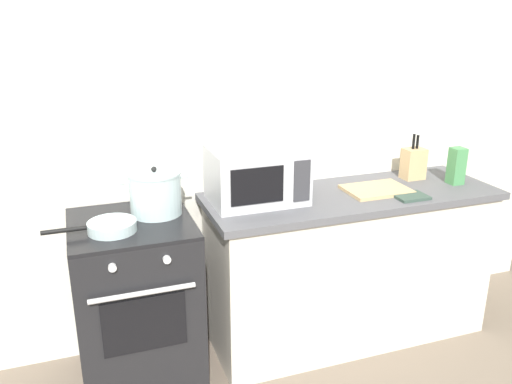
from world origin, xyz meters
TOP-DOWN VIEW (x-y plane):
  - back_wall at (0.30, 0.97)m, footprint 4.40×0.10m
  - lower_cabinet_right at (0.90, 0.62)m, footprint 1.64×0.56m
  - countertop_right at (0.90, 0.62)m, footprint 1.70×0.60m
  - stove at (-0.35, 0.60)m, footprint 0.60×0.64m
  - stock_pot at (-0.21, 0.67)m, footprint 0.35×0.27m
  - frying_pan at (-0.45, 0.51)m, footprint 0.43×0.23m
  - microwave at (0.34, 0.68)m, footprint 0.50×0.37m
  - cutting_board at (1.04, 0.60)m, footprint 0.36×0.26m
  - knife_block at (1.38, 0.74)m, footprint 0.13×0.10m
  - pasta_box at (1.56, 0.57)m, footprint 0.08×0.08m
  - oven_mitt at (1.16, 0.44)m, footprint 0.18×0.14m

SIDE VIEW (x-z plane):
  - lower_cabinet_right at x=0.90m, z-range 0.00..0.88m
  - stove at x=-0.35m, z-range 0.00..0.92m
  - countertop_right at x=0.90m, z-range 0.88..0.92m
  - oven_mitt at x=1.16m, z-range 0.92..0.94m
  - cutting_board at x=1.04m, z-range 0.92..0.94m
  - frying_pan at x=-0.45m, z-range 0.92..0.97m
  - knife_block at x=1.38m, z-range 0.88..1.16m
  - pasta_box at x=1.56m, z-range 0.92..1.14m
  - stock_pot at x=-0.21m, z-range 0.91..1.16m
  - microwave at x=0.34m, z-range 0.92..1.22m
  - back_wall at x=0.30m, z-range 0.00..2.50m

